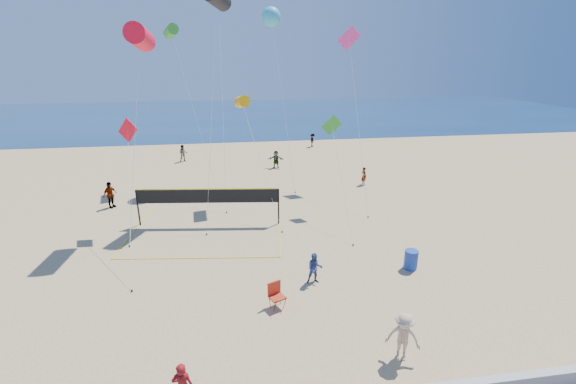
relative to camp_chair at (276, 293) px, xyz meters
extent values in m
plane|color=tan|center=(-0.57, -2.61, -0.65)|extent=(120.00, 120.00, 0.00)
cube|color=navy|center=(-0.57, 59.39, -0.64)|extent=(140.00, 50.00, 0.03)
imported|color=#334580|center=(2.06, 1.58, 0.11)|extent=(0.78, 0.63, 1.54)
imported|color=tan|center=(4.09, -3.73, 0.28)|extent=(1.39, 1.17, 1.87)
imported|color=gray|center=(-10.33, 13.30, 0.31)|extent=(1.01, 1.20, 1.93)
imported|color=gray|center=(2.64, 22.02, 0.18)|extent=(1.63, 0.90, 1.68)
imported|color=gray|center=(9.35, 15.65, 0.11)|extent=(0.51, 0.64, 1.53)
imported|color=gray|center=(-6.53, 25.72, 0.22)|extent=(0.97, 0.83, 1.74)
imported|color=gray|center=(8.08, 30.54, 0.14)|extent=(1.01, 1.18, 1.58)
cube|color=red|center=(0.05, -0.10, -0.15)|extent=(0.80, 0.77, 0.07)
cube|color=red|center=(-0.05, 0.12, 0.19)|extent=(0.59, 0.30, 0.62)
cylinder|color=black|center=(-0.09, -0.41, -0.37)|extent=(0.15, 0.30, 0.80)
cylinder|color=black|center=(-0.27, 0.00, -0.37)|extent=(0.15, 0.30, 0.80)
cylinder|color=black|center=(0.36, -0.21, -0.37)|extent=(0.15, 0.30, 0.80)
cylinder|color=black|center=(0.18, 0.20, -0.37)|extent=(0.15, 0.30, 0.80)
cylinder|color=#173A9B|center=(7.20, 2.14, -0.15)|extent=(0.75, 0.75, 1.01)
cylinder|color=black|center=(-7.66, 9.80, 0.54)|extent=(0.10, 0.10, 2.39)
cylinder|color=black|center=(1.22, 8.70, 0.54)|extent=(0.10, 0.10, 2.39)
cube|color=black|center=(-3.22, 9.25, 1.28)|extent=(8.88, 1.12, 0.89)
cube|color=yellow|center=(-3.22, 9.25, 1.76)|extent=(8.89, 1.13, 0.06)
cube|color=yellow|center=(-3.77, 4.81, -0.64)|extent=(9.09, 1.17, 0.02)
cube|color=yellow|center=(-2.67, 13.69, -0.64)|extent=(9.09, 1.17, 0.02)
cylinder|color=#F80E27|center=(-6.24, 9.52, 10.62)|extent=(1.19, 2.74, 1.49)
cylinder|color=silver|center=(-6.94, 8.13, 5.01)|extent=(1.42, 2.80, 11.23)
cylinder|color=black|center=(-7.65, 6.74, -0.60)|extent=(0.08, 0.08, 0.10)
cylinder|color=silver|center=(-2.69, 10.16, 6.23)|extent=(1.31, 5.00, 13.68)
cylinder|color=black|center=(-3.34, 7.67, -0.60)|extent=(0.08, 0.08, 0.10)
cylinder|color=#F0AC0A|center=(-0.71, 13.28, 6.67)|extent=(1.11, 2.03, 1.05)
cylinder|color=silver|center=(0.28, 10.31, 3.03)|extent=(1.99, 5.96, 7.28)
cylinder|color=black|center=(1.26, 7.34, -0.60)|extent=(0.08, 0.08, 0.10)
cube|color=red|center=(-7.61, 9.73, 5.50)|extent=(1.34, 0.91, 1.58)
cylinder|color=silver|center=(-7.04, 5.89, 2.45)|extent=(1.16, 7.68, 6.12)
cylinder|color=black|center=(-6.47, 2.06, -0.60)|extent=(0.08, 0.08, 0.10)
cube|color=green|center=(5.15, 11.01, 5.27)|extent=(1.35, 0.53, 1.42)
cylinder|color=silver|center=(5.11, 7.99, 2.33)|extent=(0.10, 6.05, 5.89)
cylinder|color=black|center=(5.07, 4.97, -0.60)|extent=(0.08, 0.08, 0.10)
cube|color=#F63A9D|center=(8.07, 17.63, 11.00)|extent=(1.79, 0.62, 1.85)
cylinder|color=silver|center=(7.69, 13.20, 5.20)|extent=(0.76, 8.87, 11.61)
cylinder|color=black|center=(7.32, 8.77, -0.60)|extent=(0.08, 0.08, 0.10)
cylinder|color=silver|center=(-2.07, 15.35, 6.79)|extent=(0.15, 8.75, 14.79)
cylinder|color=black|center=(-2.14, 10.98, -0.60)|extent=(0.08, 0.08, 0.10)
sphere|color=#30B3DA|center=(2.12, 19.80, 12.67)|extent=(1.55, 1.55, 1.54)
cylinder|color=silver|center=(2.70, 17.12, 6.03)|extent=(1.18, 5.37, 13.28)
cylinder|color=black|center=(3.28, 14.44, -0.60)|extent=(0.08, 0.08, 0.10)
cylinder|color=green|center=(-5.84, 19.54, 11.49)|extent=(1.46, 2.21, 1.12)
cylinder|color=silver|center=(-4.39, 17.82, 5.44)|extent=(2.91, 3.47, 12.10)
cylinder|color=black|center=(-2.95, 16.09, -0.60)|extent=(0.08, 0.08, 0.10)
camera|label=1|loc=(-1.57, -14.09, 9.63)|focal=24.00mm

